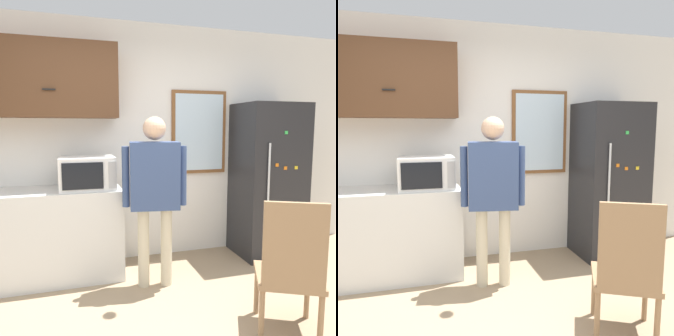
# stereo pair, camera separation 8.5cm
# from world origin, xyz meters

# --- Properties ---
(back_wall) EXTENTS (6.00, 0.06, 2.70)m
(back_wall) POSITION_xyz_m (0.00, 2.02, 1.35)
(back_wall) COLOR white
(back_wall) RESTS_ON ground_plane
(counter) EXTENTS (2.03, 0.61, 0.92)m
(counter) POSITION_xyz_m (-1.18, 1.69, 0.46)
(counter) COLOR silver
(counter) RESTS_ON ground_plane
(upper_cabinets) EXTENTS (2.03, 0.38, 0.74)m
(upper_cabinets) POSITION_xyz_m (-1.18, 1.81, 2.01)
(upper_cabinets) COLOR #51331E
(microwave) EXTENTS (0.54, 0.42, 0.33)m
(microwave) POSITION_xyz_m (-0.50, 1.62, 1.08)
(microwave) COLOR white
(microwave) RESTS_ON counter
(person) EXTENTS (0.61, 0.29, 1.64)m
(person) POSITION_xyz_m (0.10, 1.24, 1.00)
(person) COLOR beige
(person) RESTS_ON ground_plane
(refrigerator) EXTENTS (0.74, 0.66, 1.82)m
(refrigerator) POSITION_xyz_m (1.61, 1.67, 0.91)
(refrigerator) COLOR #232326
(refrigerator) RESTS_ON ground_plane
(chair) EXTENTS (0.61, 0.61, 1.04)m
(chair) POSITION_xyz_m (0.83, 0.17, 0.55)
(chair) COLOR #997551
(chair) RESTS_ON ground_plane
(window) EXTENTS (0.69, 0.05, 0.99)m
(window) POSITION_xyz_m (0.84, 1.98, 1.48)
(window) COLOR brown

